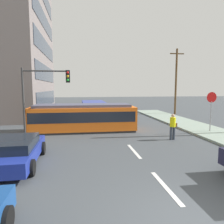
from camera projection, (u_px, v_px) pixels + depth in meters
The scene contains 12 objects.
ground_plane at pixel (119, 134), 14.80m from camera, with size 120.00×120.00×0.00m, color #42484C.
lane_stripe_1 at pixel (165, 187), 6.95m from camera, with size 0.16×2.40×0.01m, color silver.
lane_stripe_2 at pixel (134, 151), 10.87m from camera, with size 0.16×2.40×0.01m, color silver.
lane_stripe_3 at pixel (105, 119), 22.27m from camera, with size 0.16×2.40×0.01m, color silver.
lane_stripe_4 at pixel (100, 112), 28.15m from camera, with size 0.16×2.40×0.01m, color silver.
streetcar_tram at pixel (83, 117), 15.86m from camera, with size 7.98×2.69×2.08m.
city_bus at pixel (93, 108), 23.58m from camera, with size 2.56×5.50×1.77m.
pedestrian_crossing at pixel (173, 125), 13.17m from camera, with size 0.51×0.36×1.67m.
parked_sedan_mid at pixel (15, 151), 8.84m from camera, with size 2.08×4.32×1.19m.
stop_sign at pixel (211, 103), 15.02m from camera, with size 0.76×0.07×2.88m.
traffic_light_mast at pixel (43, 88), 13.96m from camera, with size 3.18×0.33×4.65m.
utility_pole_mid at pixel (176, 81), 25.63m from camera, with size 1.80×0.24×8.08m.
Camera 1 is at (-2.85, -4.23, 3.33)m, focal length 33.08 mm.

